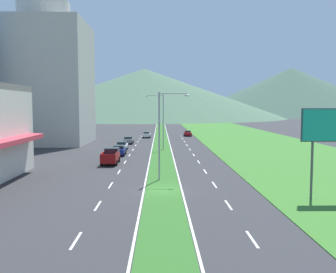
% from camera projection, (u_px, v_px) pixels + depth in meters
% --- Properties ---
extents(ground_plane, '(600.00, 600.00, 0.00)m').
position_uv_depth(ground_plane, '(163.00, 191.00, 33.83)').
color(ground_plane, '#2D2D30').
extents(grass_median, '(3.20, 240.00, 0.06)m').
position_uv_depth(grass_median, '(161.00, 137.00, 93.62)').
color(grass_median, '#2D6023').
rests_on(grass_median, ground_plane).
extents(grass_verge_right, '(24.00, 240.00, 0.06)m').
position_uv_depth(grass_verge_right, '(242.00, 137.00, 94.06)').
color(grass_verge_right, '#387028').
rests_on(grass_verge_right, ground_plane).
extents(lane_dash_left_1, '(0.16, 2.80, 0.01)m').
position_uv_depth(lane_dash_left_1, '(76.00, 240.00, 21.23)').
color(lane_dash_left_1, silver).
rests_on(lane_dash_left_1, ground_plane).
extents(lane_dash_left_2, '(0.16, 2.80, 0.01)m').
position_uv_depth(lane_dash_left_2, '(98.00, 206.00, 28.67)').
color(lane_dash_left_2, silver).
rests_on(lane_dash_left_2, ground_plane).
extents(lane_dash_left_3, '(0.16, 2.80, 0.01)m').
position_uv_depth(lane_dash_left_3, '(111.00, 185.00, 36.11)').
color(lane_dash_left_3, silver).
rests_on(lane_dash_left_3, ground_plane).
extents(lane_dash_left_4, '(0.16, 2.80, 0.01)m').
position_uv_depth(lane_dash_left_4, '(119.00, 172.00, 43.55)').
color(lane_dash_left_4, silver).
rests_on(lane_dash_left_4, ground_plane).
extents(lane_dash_left_5, '(0.16, 2.80, 0.01)m').
position_uv_depth(lane_dash_left_5, '(125.00, 162.00, 50.99)').
color(lane_dash_left_5, silver).
rests_on(lane_dash_left_5, ground_plane).
extents(lane_dash_left_6, '(0.16, 2.80, 0.01)m').
position_uv_depth(lane_dash_left_6, '(129.00, 155.00, 58.43)').
color(lane_dash_left_6, silver).
rests_on(lane_dash_left_6, ground_plane).
extents(lane_dash_left_7, '(0.16, 2.80, 0.01)m').
position_uv_depth(lane_dash_left_7, '(133.00, 150.00, 65.87)').
color(lane_dash_left_7, silver).
rests_on(lane_dash_left_7, ground_plane).
extents(lane_dash_left_8, '(0.16, 2.80, 0.01)m').
position_uv_depth(lane_dash_left_8, '(136.00, 145.00, 73.31)').
color(lane_dash_left_8, silver).
rests_on(lane_dash_left_8, ground_plane).
extents(lane_dash_left_9, '(0.16, 2.80, 0.01)m').
position_uv_depth(lane_dash_left_9, '(138.00, 142.00, 80.75)').
color(lane_dash_left_9, silver).
rests_on(lane_dash_left_9, ground_plane).
extents(lane_dash_left_10, '(0.16, 2.80, 0.01)m').
position_uv_depth(lane_dash_left_10, '(140.00, 139.00, 88.19)').
color(lane_dash_left_10, silver).
rests_on(lane_dash_left_10, ground_plane).
extents(lane_dash_left_11, '(0.16, 2.80, 0.01)m').
position_uv_depth(lane_dash_left_11, '(141.00, 136.00, 95.63)').
color(lane_dash_left_11, silver).
rests_on(lane_dash_left_11, ground_plane).
extents(lane_dash_right_1, '(0.16, 2.80, 0.01)m').
position_uv_depth(lane_dash_right_1, '(252.00, 239.00, 21.45)').
color(lane_dash_right_1, silver).
rests_on(lane_dash_right_1, ground_plane).
extents(lane_dash_right_2, '(0.16, 2.80, 0.01)m').
position_uv_depth(lane_dash_right_2, '(228.00, 205.00, 28.89)').
color(lane_dash_right_2, silver).
rests_on(lane_dash_right_2, ground_plane).
extents(lane_dash_right_3, '(0.16, 2.80, 0.01)m').
position_uv_depth(lane_dash_right_3, '(214.00, 185.00, 36.33)').
color(lane_dash_right_3, silver).
rests_on(lane_dash_right_3, ground_plane).
extents(lane_dash_right_4, '(0.16, 2.80, 0.01)m').
position_uv_depth(lane_dash_right_4, '(205.00, 171.00, 43.77)').
color(lane_dash_right_4, silver).
rests_on(lane_dash_right_4, ground_plane).
extents(lane_dash_right_5, '(0.16, 2.80, 0.01)m').
position_uv_depth(lane_dash_right_5, '(199.00, 162.00, 51.21)').
color(lane_dash_right_5, silver).
rests_on(lane_dash_right_5, ground_plane).
extents(lane_dash_right_6, '(0.16, 2.80, 0.01)m').
position_uv_depth(lane_dash_right_6, '(194.00, 155.00, 58.65)').
color(lane_dash_right_6, silver).
rests_on(lane_dash_right_6, ground_plane).
extents(lane_dash_right_7, '(0.16, 2.80, 0.01)m').
position_uv_depth(lane_dash_right_7, '(190.00, 149.00, 66.09)').
color(lane_dash_right_7, silver).
rests_on(lane_dash_right_7, ground_plane).
extents(lane_dash_right_8, '(0.16, 2.80, 0.01)m').
position_uv_depth(lane_dash_right_8, '(187.00, 145.00, 73.53)').
color(lane_dash_right_8, silver).
rests_on(lane_dash_right_8, ground_plane).
extents(lane_dash_right_9, '(0.16, 2.80, 0.01)m').
position_uv_depth(lane_dash_right_9, '(184.00, 142.00, 80.97)').
color(lane_dash_right_9, silver).
rests_on(lane_dash_right_9, ground_plane).
extents(lane_dash_right_10, '(0.16, 2.80, 0.01)m').
position_uv_depth(lane_dash_right_10, '(182.00, 139.00, 88.41)').
color(lane_dash_right_10, silver).
rests_on(lane_dash_right_10, ground_plane).
extents(lane_dash_right_11, '(0.16, 2.80, 0.01)m').
position_uv_depth(lane_dash_right_11, '(181.00, 136.00, 95.85)').
color(lane_dash_right_11, silver).
rests_on(lane_dash_right_11, ground_plane).
extents(edge_line_median_left, '(0.16, 240.00, 0.01)m').
position_uv_depth(edge_line_median_left, '(154.00, 137.00, 93.58)').
color(edge_line_median_left, silver).
rests_on(edge_line_median_left, ground_plane).
extents(edge_line_median_right, '(0.16, 240.00, 0.01)m').
position_uv_depth(edge_line_median_right, '(168.00, 137.00, 93.66)').
color(edge_line_median_right, silver).
rests_on(edge_line_median_right, ground_plane).
extents(domed_building, '(17.48, 17.48, 36.95)m').
position_uv_depth(domed_building, '(45.00, 69.00, 76.32)').
color(domed_building, '#B7B2A8').
rests_on(domed_building, ground_plane).
extents(midrise_colored, '(16.64, 16.64, 28.02)m').
position_uv_depth(midrise_colored, '(56.00, 85.00, 111.16)').
color(midrise_colored, teal).
rests_on(midrise_colored, ground_plane).
extents(hill_far_left, '(128.14, 128.14, 29.71)m').
position_uv_depth(hill_far_left, '(71.00, 96.00, 252.75)').
color(hill_far_left, '#516B56').
rests_on(hill_far_left, ground_plane).
extents(hill_far_center, '(187.78, 187.78, 33.31)m').
position_uv_depth(hill_far_center, '(144.00, 93.00, 252.39)').
color(hill_far_center, '#47664C').
rests_on(hill_far_center, ground_plane).
extents(hill_far_right, '(177.06, 177.06, 40.01)m').
position_uv_depth(hill_far_right, '(291.00, 92.00, 311.37)').
color(hill_far_right, '#3D5647').
rests_on(hill_far_right, ground_plane).
extents(street_lamp_near, '(3.22, 0.44, 9.17)m').
position_uv_depth(street_lamp_near, '(163.00, 130.00, 38.11)').
color(street_lamp_near, '#99999E').
rests_on(street_lamp_near, ground_plane).
extents(street_lamp_mid, '(3.25, 0.39, 9.77)m').
position_uv_depth(street_lamp_mid, '(161.00, 118.00, 64.31)').
color(street_lamp_mid, '#99999E').
rests_on(street_lamp_mid, ground_plane).
extents(car_0, '(1.96, 4.22, 1.60)m').
position_uv_depth(car_0, '(119.00, 150.00, 58.13)').
color(car_0, navy).
rests_on(car_0, ground_plane).
extents(car_1, '(1.99, 4.17, 1.50)m').
position_uv_depth(car_1, '(128.00, 140.00, 76.13)').
color(car_1, slate).
rests_on(car_1, ground_plane).
extents(car_2, '(1.90, 4.62, 1.54)m').
position_uv_depth(car_2, '(122.00, 146.00, 64.98)').
color(car_2, silver).
rests_on(car_2, ground_plane).
extents(car_3, '(1.88, 4.79, 1.42)m').
position_uv_depth(car_3, '(188.00, 133.00, 96.33)').
color(car_3, maroon).
rests_on(car_3, ground_plane).
extents(car_4, '(1.92, 4.00, 1.46)m').
position_uv_depth(car_4, '(147.00, 135.00, 91.03)').
color(car_4, silver).
rests_on(car_4, ground_plane).
extents(pickup_truck_0, '(2.18, 5.40, 2.00)m').
position_uv_depth(pickup_truck_0, '(111.00, 156.00, 49.85)').
color(pickup_truck_0, maroon).
rests_on(pickup_truck_0, ground_plane).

